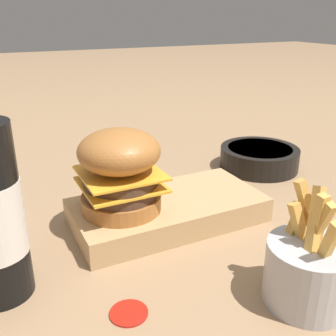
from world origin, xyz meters
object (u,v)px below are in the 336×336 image
object	(u,v)px
burger	(120,170)
side_bowl	(259,157)
serving_board	(168,210)
fries_basket	(309,270)

from	to	relation	value
burger	side_bowl	distance (m)	0.36
burger	serving_board	bearing A→B (deg)	-1.09
side_bowl	fries_basket	bearing A→B (deg)	-121.39
burger	fries_basket	xyz separation A→B (m)	(0.13, -0.23, -0.06)
serving_board	side_bowl	bearing A→B (deg)	23.39
serving_board	side_bowl	xyz separation A→B (m)	(0.26, 0.11, 0.01)
serving_board	burger	world-z (taller)	burger
serving_board	side_bowl	distance (m)	0.29
side_bowl	serving_board	bearing A→B (deg)	-156.61
serving_board	side_bowl	size ratio (longest dim) A/B	1.80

